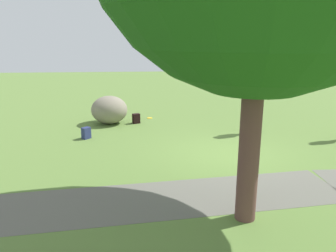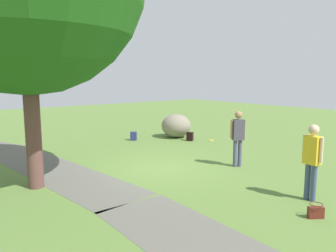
{
  "view_description": "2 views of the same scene",
  "coord_description": "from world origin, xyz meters",
  "px_view_note": "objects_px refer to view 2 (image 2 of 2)",
  "views": [
    {
      "loc": [
        2.48,
        9.31,
        3.51
      ],
      "look_at": [
        1.78,
        0.3,
        1.04
      ],
      "focal_mm": 35.87,
      "sensor_mm": 36.0,
      "label": 1
    },
    {
      "loc": [
        -8.23,
        6.01,
        2.89
      ],
      "look_at": [
        0.28,
        -0.79,
        1.27
      ],
      "focal_mm": 35.12,
      "sensor_mm": 36.0,
      "label": 2
    }
  ],
  "objects_px": {
    "handbag_on_grass": "(316,212)",
    "backpack_by_boulder": "(190,137)",
    "spare_backpack_on_lawn": "(134,136)",
    "man_near_boulder": "(238,134)",
    "frisbee_on_grass": "(211,140)",
    "lawn_boulder": "(176,126)",
    "woman_with_handbag": "(312,156)"
  },
  "relations": [
    {
      "from": "spare_backpack_on_lawn",
      "to": "backpack_by_boulder",
      "type": "bearing_deg",
      "value": -131.01
    },
    {
      "from": "woman_with_handbag",
      "to": "handbag_on_grass",
      "type": "bearing_deg",
      "value": 124.64
    },
    {
      "from": "man_near_boulder",
      "to": "frisbee_on_grass",
      "type": "relative_size",
      "value": 7.98
    },
    {
      "from": "woman_with_handbag",
      "to": "frisbee_on_grass",
      "type": "xyz_separation_m",
      "value": [
        6.67,
        -3.58,
        -1.06
      ]
    },
    {
      "from": "lawn_boulder",
      "to": "spare_backpack_on_lawn",
      "type": "bearing_deg",
      "value": 72.55
    },
    {
      "from": "woman_with_handbag",
      "to": "backpack_by_boulder",
      "type": "height_order",
      "value": "woman_with_handbag"
    },
    {
      "from": "handbag_on_grass",
      "to": "spare_backpack_on_lawn",
      "type": "bearing_deg",
      "value": -9.97
    },
    {
      "from": "backpack_by_boulder",
      "to": "spare_backpack_on_lawn",
      "type": "distance_m",
      "value": 2.61
    },
    {
      "from": "woman_with_handbag",
      "to": "spare_backpack_on_lawn",
      "type": "relative_size",
      "value": 4.54
    },
    {
      "from": "man_near_boulder",
      "to": "spare_backpack_on_lawn",
      "type": "xyz_separation_m",
      "value": [
        5.95,
        0.18,
        -0.88
      ]
    },
    {
      "from": "lawn_boulder",
      "to": "man_near_boulder",
      "type": "xyz_separation_m",
      "value": [
        -5.31,
        1.85,
        0.5
      ]
    },
    {
      "from": "handbag_on_grass",
      "to": "spare_backpack_on_lawn",
      "type": "distance_m",
      "value": 9.7
    },
    {
      "from": "lawn_boulder",
      "to": "handbag_on_grass",
      "type": "xyz_separation_m",
      "value": [
        -8.92,
        3.71,
        -0.43
      ]
    },
    {
      "from": "woman_with_handbag",
      "to": "man_near_boulder",
      "type": "relative_size",
      "value": 1.0
    },
    {
      "from": "spare_backpack_on_lawn",
      "to": "frisbee_on_grass",
      "type": "relative_size",
      "value": 1.75
    },
    {
      "from": "spare_backpack_on_lawn",
      "to": "frisbee_on_grass",
      "type": "bearing_deg",
      "value": -129.53
    },
    {
      "from": "lawn_boulder",
      "to": "frisbee_on_grass",
      "type": "bearing_deg",
      "value": -155.88
    },
    {
      "from": "woman_with_handbag",
      "to": "handbag_on_grass",
      "type": "distance_m",
      "value": 1.4
    },
    {
      "from": "lawn_boulder",
      "to": "backpack_by_boulder",
      "type": "distance_m",
      "value": 1.14
    },
    {
      "from": "lawn_boulder",
      "to": "frisbee_on_grass",
      "type": "xyz_separation_m",
      "value": [
        -1.65,
        -0.74,
        -0.56
      ]
    },
    {
      "from": "handbag_on_grass",
      "to": "backpack_by_boulder",
      "type": "xyz_separation_m",
      "value": [
        7.84,
        -3.65,
        0.05
      ]
    },
    {
      "from": "lawn_boulder",
      "to": "frisbee_on_grass",
      "type": "relative_size",
      "value": 7.66
    },
    {
      "from": "man_near_boulder",
      "to": "spare_backpack_on_lawn",
      "type": "bearing_deg",
      "value": 1.76
    },
    {
      "from": "lawn_boulder",
      "to": "woman_with_handbag",
      "type": "relative_size",
      "value": 0.96
    },
    {
      "from": "man_near_boulder",
      "to": "spare_backpack_on_lawn",
      "type": "distance_m",
      "value": 6.02
    },
    {
      "from": "frisbee_on_grass",
      "to": "lawn_boulder",
      "type": "bearing_deg",
      "value": 24.12
    },
    {
      "from": "backpack_by_boulder",
      "to": "frisbee_on_grass",
      "type": "distance_m",
      "value": 1.0
    },
    {
      "from": "handbag_on_grass",
      "to": "spare_backpack_on_lawn",
      "type": "height_order",
      "value": "spare_backpack_on_lawn"
    },
    {
      "from": "handbag_on_grass",
      "to": "backpack_by_boulder",
      "type": "relative_size",
      "value": 0.95
    },
    {
      "from": "spare_backpack_on_lawn",
      "to": "lawn_boulder",
      "type": "bearing_deg",
      "value": -107.45
    },
    {
      "from": "backpack_by_boulder",
      "to": "frisbee_on_grass",
      "type": "relative_size",
      "value": 1.75
    },
    {
      "from": "lawn_boulder",
      "to": "backpack_by_boulder",
      "type": "bearing_deg",
      "value": 176.59
    }
  ]
}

